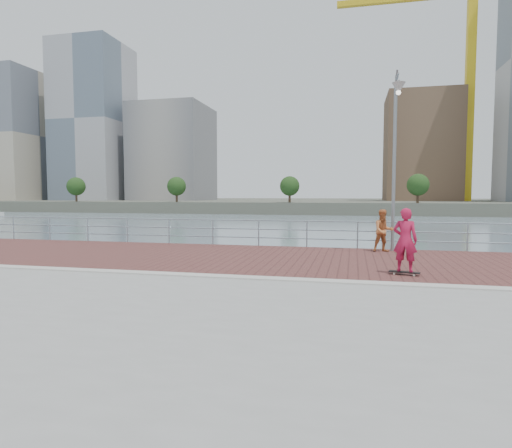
% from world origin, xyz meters
% --- Properties ---
extents(water, '(400.00, 400.00, 0.00)m').
position_xyz_m(water, '(0.00, 0.00, -2.00)').
color(water, slate).
rests_on(water, ground).
extents(seawall, '(40.00, 24.00, 2.00)m').
position_xyz_m(seawall, '(0.00, -5.00, -1.00)').
color(seawall, gray).
rests_on(seawall, ground).
extents(brick_lane, '(40.00, 6.80, 0.02)m').
position_xyz_m(brick_lane, '(0.00, 3.60, 0.01)').
color(brick_lane, brown).
rests_on(brick_lane, seawall).
extents(curb, '(40.00, 0.40, 0.06)m').
position_xyz_m(curb, '(0.00, 0.00, 0.03)').
color(curb, '#B7B5AD').
rests_on(curb, seawall).
extents(far_shore, '(320.00, 95.00, 2.50)m').
position_xyz_m(far_shore, '(0.00, 122.50, -0.75)').
color(far_shore, '#4C5142').
rests_on(far_shore, ground).
extents(guardrail, '(39.06, 0.06, 1.13)m').
position_xyz_m(guardrail, '(0.00, 7.00, 0.69)').
color(guardrail, '#8C9EA8').
rests_on(guardrail, brick_lane).
extents(street_lamp, '(0.47, 1.37, 6.48)m').
position_xyz_m(street_lamp, '(4.39, 6.03, 4.60)').
color(street_lamp, gray).
rests_on(street_lamp, brick_lane).
extents(skateboard, '(0.83, 0.40, 0.09)m').
position_xyz_m(skateboard, '(4.28, 1.39, 0.09)').
color(skateboard, black).
rests_on(skateboard, brick_lane).
extents(skateboarder, '(0.72, 0.56, 1.74)m').
position_xyz_m(skateboarder, '(4.28, 1.39, 0.97)').
color(skateboarder, '#B2173E').
rests_on(skateboarder, skateboard).
extents(bystander, '(0.92, 0.79, 1.62)m').
position_xyz_m(bystander, '(4.02, 6.13, 0.83)').
color(bystander, '#C36E39').
rests_on(bystander, brick_lane).
extents(tower_crane, '(47.00, 2.00, 50.70)m').
position_xyz_m(tower_crane, '(27.36, 104.00, 33.50)').
color(tower_crane, gold).
rests_on(tower_crane, far_shore).
extents(skyline, '(233.00, 41.00, 64.57)m').
position_xyz_m(skyline, '(30.05, 104.10, 24.88)').
color(skyline, '#ADA38E').
rests_on(skyline, far_shore).
extents(shoreline_trees, '(109.69, 5.17, 6.89)m').
position_xyz_m(shoreline_trees, '(-0.74, 77.00, 4.22)').
color(shoreline_trees, '#473323').
rests_on(shoreline_trees, far_shore).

